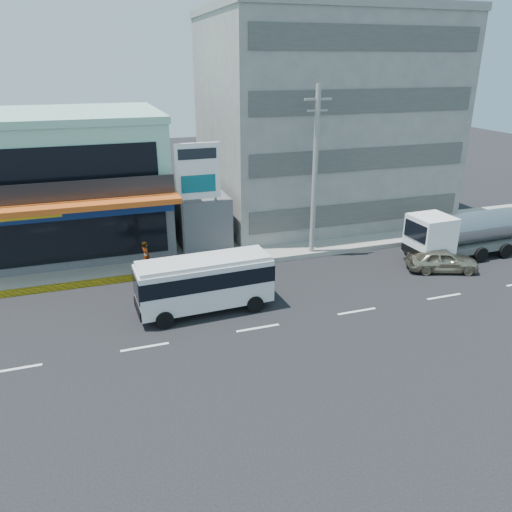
% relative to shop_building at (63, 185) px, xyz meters
% --- Properties ---
extents(ground, '(120.00, 120.00, 0.00)m').
position_rel_shop_building_xyz_m(ground, '(8.00, -13.95, -4.00)').
color(ground, black).
rests_on(ground, ground).
extents(sidewalk, '(70.00, 5.00, 0.30)m').
position_rel_shop_building_xyz_m(sidewalk, '(13.00, -4.45, -3.85)').
color(sidewalk, gray).
rests_on(sidewalk, ground).
extents(shop_building, '(12.40, 11.70, 8.00)m').
position_rel_shop_building_xyz_m(shop_building, '(0.00, 0.00, 0.00)').
color(shop_building, '#424247').
rests_on(shop_building, ground).
extents(concrete_building, '(16.00, 12.00, 14.00)m').
position_rel_shop_building_xyz_m(concrete_building, '(18.00, 1.05, 3.00)').
color(concrete_building, gray).
rests_on(concrete_building, ground).
extents(gap_structure, '(3.00, 6.00, 3.50)m').
position_rel_shop_building_xyz_m(gap_structure, '(8.00, -1.95, -2.25)').
color(gap_structure, '#424247').
rests_on(gap_structure, ground).
extents(satellite_dish, '(1.50, 1.50, 0.15)m').
position_rel_shop_building_xyz_m(satellite_dish, '(8.00, -2.95, -0.42)').
color(satellite_dish, slate).
rests_on(satellite_dish, gap_structure).
extents(billboard, '(2.60, 0.18, 6.90)m').
position_rel_shop_building_xyz_m(billboard, '(7.50, -4.75, 0.93)').
color(billboard, gray).
rests_on(billboard, ground).
extents(utility_pole_near, '(1.60, 0.30, 10.00)m').
position_rel_shop_building_xyz_m(utility_pole_near, '(14.00, -6.55, 1.15)').
color(utility_pole_near, '#999993').
rests_on(utility_pole_near, ground).
extents(minibus, '(6.42, 2.45, 2.65)m').
position_rel_shop_building_xyz_m(minibus, '(6.18, -11.53, -2.42)').
color(minibus, silver).
rests_on(minibus, ground).
extents(sedan, '(4.21, 2.80, 1.33)m').
position_rel_shop_building_xyz_m(sedan, '(20.00, -11.10, -3.33)').
color(sedan, tan).
rests_on(sedan, ground).
extents(tanker_truck, '(7.35, 2.60, 2.86)m').
position_rel_shop_building_xyz_m(tanker_truck, '(22.25, -9.69, -2.46)').
color(tanker_truck, white).
rests_on(tanker_truck, ground).
extents(motorcycle_rider, '(1.87, 1.15, 2.26)m').
position_rel_shop_building_xyz_m(motorcycle_rider, '(4.00, -7.15, -3.25)').
color(motorcycle_rider, '#5A0C1C').
rests_on(motorcycle_rider, ground).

